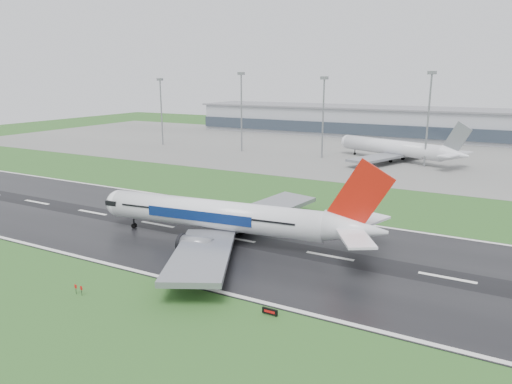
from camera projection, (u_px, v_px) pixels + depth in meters
The scene contains 11 objects.
ground at pixel (235, 239), 94.90m from camera, with size 520.00×520.00×0.00m, color #24511D.
runway at pixel (235, 239), 94.89m from camera, with size 400.00×45.00×0.10m, color black.
apron at pixel (384, 153), 201.83m from camera, with size 400.00×130.00×0.08m, color slate.
terminal at pixel (412, 124), 251.38m from camera, with size 240.00×36.00×15.00m, color #93969D.
main_airliner at pixel (233, 199), 91.15m from camera, with size 59.05×56.24×17.43m, color white, non-canonical shape.
parked_airliner at pixel (397, 140), 180.55m from camera, with size 55.71×51.87×16.33m, color silver, non-canonical shape.
runway_sign at pixel (270, 312), 64.49m from camera, with size 2.30×0.26×1.04m, color black, non-canonical shape.
floodmast_0 at pixel (161, 113), 222.80m from camera, with size 0.64×0.64×30.00m, color gray.
floodmast_1 at pixel (241, 114), 202.40m from camera, with size 0.64×0.64×32.53m, color gray.
floodmast_2 at pixel (323, 120), 185.55m from camera, with size 0.64×0.64×30.77m, color gray.
floodmast_3 at pixel (428, 122), 167.24m from camera, with size 0.64×0.64×32.58m, color gray.
Camera 1 is at (46.23, -77.23, 31.83)m, focal length 33.08 mm.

